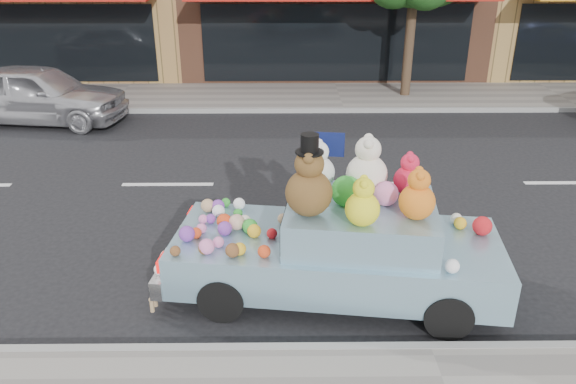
{
  "coord_description": "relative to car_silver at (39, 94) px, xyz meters",
  "views": [
    {
      "loc": [
        -1.72,
        -10.2,
        4.46
      ],
      "look_at": [
        -1.65,
        -3.13,
        1.25
      ],
      "focal_mm": 35.0,
      "sensor_mm": 36.0,
      "label": 1
    }
  ],
  "objects": [
    {
      "name": "ground",
      "position": [
        8.05,
        -4.17,
        -0.76
      ],
      "size": [
        120.0,
        120.0,
        0.0
      ],
      "primitive_type": "plane",
      "color": "black",
      "rests_on": "ground"
    },
    {
      "name": "far_sidewalk",
      "position": [
        8.05,
        2.33,
        -0.7
      ],
      "size": [
        60.0,
        3.0,
        0.12
      ],
      "primitive_type": "cube",
      "color": "gray",
      "rests_on": "ground"
    },
    {
      "name": "near_kerb",
      "position": [
        8.05,
        -9.17,
        -0.7
      ],
      "size": [
        60.0,
        0.12,
        0.13
      ],
      "primitive_type": "cube",
      "color": "gray",
      "rests_on": "ground"
    },
    {
      "name": "far_kerb",
      "position": [
        8.05,
        0.83,
        -0.7
      ],
      "size": [
        60.0,
        0.12,
        0.13
      ],
      "primitive_type": "cube",
      "color": "gray",
      "rests_on": "ground"
    },
    {
      "name": "car_silver",
      "position": [
        0.0,
        0.0,
        0.0
      ],
      "size": [
        4.7,
        2.41,
        1.53
      ],
      "primitive_type": "imported",
      "rotation": [
        0.0,
        0.0,
        1.43
      ],
      "color": "silver",
      "rests_on": "ground"
    },
    {
      "name": "art_car",
      "position": [
        7.07,
        -7.88,
        0.04
      ],
      "size": [
        4.67,
        2.31,
        2.39
      ],
      "rotation": [
        0.0,
        0.0,
        -0.13
      ],
      "color": "black",
      "rests_on": "ground"
    }
  ]
}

